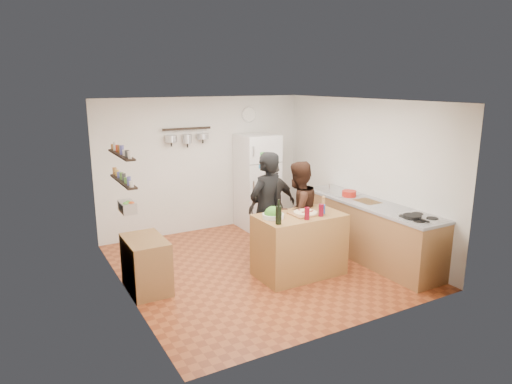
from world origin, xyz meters
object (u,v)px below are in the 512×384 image
person_back (272,206)px  fridge (257,181)px  person_center (298,212)px  skillet (412,217)px  red_bowl (349,194)px  pepper_mill (323,204)px  side_table (146,264)px  prep_island (299,245)px  wall_clock (249,115)px  salad_bowl (273,216)px  person_left (266,209)px  wine_bottle (279,215)px  salt_canister (322,209)px  counter_run (369,231)px

person_back → fridge: size_ratio=0.87×
person_center → skillet: (0.97, -1.38, 0.15)m
person_center → red_bowl: size_ratio=6.81×
skillet → red_bowl: red_bowl is taller
pepper_mill → side_table: bearing=168.2°
fridge → prep_island: bearing=-104.4°
person_back → wall_clock: size_ratio=5.24×
salad_bowl → person_left: bearing=69.7°
prep_island → wine_bottle: bearing=-156.3°
pepper_mill → side_table: 2.68m
red_bowl → wall_clock: wall_clock is taller
salt_canister → wall_clock: 3.00m
prep_island → pepper_mill: bearing=6.3°
prep_island → skillet: bearing=-36.8°
person_center → wall_clock: bearing=-111.7°
salad_bowl → skillet: (1.66, -0.98, 0.00)m
wine_bottle → person_center: (0.77, 0.67, -0.24)m
salad_bowl → salt_canister: 0.74m
salt_canister → red_bowl: 1.15m
prep_island → skillet: 1.63m
pepper_mill → wall_clock: bearing=86.8°
prep_island → skillet: (1.24, -0.93, 0.49)m
person_back → red_bowl: (1.16, -0.52, 0.18)m
salt_canister → counter_run: salt_canister is taller
fridge → wine_bottle: bearing=-113.4°
prep_island → salt_canister: 0.62m
person_left → wall_clock: (0.82, 2.05, 1.27)m
salt_canister → skillet: bearing=-40.6°
wine_bottle → red_bowl: wine_bottle is taller
salad_bowl → wine_bottle: bearing=-106.5°
prep_island → pepper_mill: pepper_mill is taller
salad_bowl → person_center: bearing=30.2°
person_back → salad_bowl: bearing=52.1°
wine_bottle → wall_clock: size_ratio=0.83×
person_back → skillet: (1.11, -1.91, 0.16)m
salad_bowl → skillet: bearing=-30.5°
wine_bottle → skillet: 1.88m
person_center → fridge: bearing=-113.2°
prep_island → fridge: 2.42m
person_left → person_back: bearing=-149.3°
wall_clock → red_bowl: bearing=-72.2°
prep_island → fridge: (0.59, 2.30, 0.45)m
salt_canister → person_back: (-0.17, 1.10, -0.19)m
person_left → person_center: (0.50, -0.13, -0.08)m
prep_island → person_left: 0.75m
skillet → wine_bottle: bearing=157.9°
skillet → side_table: bearing=155.7°
wine_bottle → side_table: (-1.60, 0.80, -0.67)m
wine_bottle → wall_clock: 3.25m
counter_run → pepper_mill: bearing=176.9°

